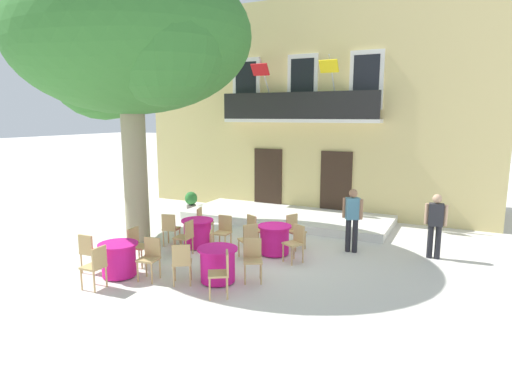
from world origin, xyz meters
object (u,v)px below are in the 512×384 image
Objects in this scene: cafe_chair_far_side_3 at (255,229)px; pedestrian_mid_plaza at (352,217)px; cafe_table_middle at (198,233)px; cafe_chair_middle_0 at (203,221)px; cafe_table_near_tree at (218,265)px; cafe_chair_far_side_0 at (249,238)px; cafe_table_far_side at (275,239)px; cafe_chair_front_3 at (150,256)px; cafe_chair_front_2 at (96,265)px; cafe_chair_far_side_1 at (296,241)px; plane_tree at (128,44)px; cafe_chair_middle_1 at (170,227)px; cafe_chair_near_tree_3 at (253,257)px; cafe_chair_near_tree_1 at (182,261)px; cafe_chair_middle_3 at (224,230)px; cafe_chair_front_0 at (137,244)px; cafe_table_front at (119,259)px; cafe_chair_near_tree_0 at (216,248)px; pedestrian_near_entrance at (435,222)px; ground_planter_left at (191,200)px; cafe_chair_middle_2 at (186,235)px; cafe_chair_front_1 at (90,250)px; cafe_chair_near_tree_2 at (222,271)px; cafe_chair_far_side_2 at (294,229)px.

cafe_chair_far_side_3 is 2.58m from pedestrian_mid_plaza.
cafe_table_middle is 0.77m from cafe_chair_middle_0.
cafe_table_near_tree is 0.95× the size of cafe_chair_far_side_0.
cafe_chair_front_3 is at bearing -122.36° from cafe_table_far_side.
cafe_chair_front_2 reaches higher than cafe_table_near_tree.
cafe_table_far_side is 0.95× the size of cafe_chair_far_side_1.
cafe_chair_far_side_0 is (1.70, -0.29, 0.14)m from cafe_table_middle.
cafe_chair_far_side_0 is (3.70, -0.15, -4.86)m from plane_tree.
cafe_chair_near_tree_3 is at bearing -21.59° from cafe_chair_middle_1.
cafe_chair_near_tree_1 is at bearing -108.79° from cafe_table_far_side.
cafe_chair_middle_3 is 1.00× the size of cafe_chair_front_2.
cafe_chair_near_tree_3 is 1.00× the size of cafe_chair_front_0.
cafe_chair_far_side_0 is 1.15m from cafe_chair_far_side_1.
cafe_table_front is 4.11m from cafe_chair_far_side_1.
cafe_table_near_tree is 2.28m from cafe_table_far_side.
cafe_table_far_side is at bearing 71.21° from cafe_chair_near_tree_1.
cafe_chair_near_tree_0 is 1.05× the size of cafe_table_middle.
cafe_chair_far_side_3 reaches higher than cafe_table_far_side.
cafe_chair_far_side_0 is 4.63m from pedestrian_near_entrance.
cafe_table_near_tree is at bearing -51.01° from ground_planter_left.
cafe_chair_far_side_0 is at bearing 58.06° from cafe_chair_front_3.
cafe_chair_near_tree_3 is at bearing -135.91° from pedestrian_near_entrance.
cafe_chair_front_1 is (-1.23, -1.97, 0.00)m from cafe_chair_middle_2.
cafe_chair_near_tree_2 is (0.89, -1.22, 0.00)m from cafe_chair_near_tree_0.
plane_tree is 8.72× the size of cafe_table_front.
cafe_chair_near_tree_0 and cafe_chair_far_side_3 have the same top height.
pedestrian_mid_plaza is at bearing 49.19° from cafe_chair_front_2.
cafe_table_front is 3.67m from cafe_chair_far_side_3.
pedestrian_mid_plaza is at bearing 22.47° from cafe_chair_middle_3.
pedestrian_near_entrance is (6.52, 2.06, 0.39)m from cafe_chair_middle_1.
cafe_chair_far_side_3 is (1.42, 0.62, 0.14)m from cafe_table_middle.
cafe_chair_middle_1 and cafe_chair_far_side_0 have the same top height.
cafe_chair_middle_0 and cafe_chair_far_side_2 have the same top height.
cafe_chair_near_tree_2 is at bearing -76.25° from cafe_chair_far_side_0.
cafe_chair_middle_0 is 2.56m from cafe_chair_front_0.
pedestrian_mid_plaza is at bearing 36.96° from cafe_chair_front_0.
cafe_chair_near_tree_2 is at bearing -112.22° from pedestrian_mid_plaza.
plane_tree reaches higher than cafe_chair_middle_3.
cafe_chair_near_tree_2 is 1.03m from cafe_chair_near_tree_3.
ground_planter_left is 8.75m from pedestrian_near_entrance.
cafe_chair_near_tree_1 is (3.19, -2.25, -4.86)m from plane_tree.
cafe_chair_far_side_0 is (2.80, 2.43, 0.00)m from cafe_chair_front_1.
cafe_chair_middle_2 is at bearing -149.97° from pedestrian_mid_plaza.
cafe_chair_middle_0 is at bearing 90.43° from cafe_chair_front_2.
cafe_table_near_tree and cafe_table_far_side have the same top height.
cafe_chair_middle_2 is 1.63m from cafe_chair_far_side_0.
cafe_chair_front_3 is 1.00× the size of cafe_chair_far_side_1.
cafe_chair_middle_1 is 1.00× the size of cafe_chair_far_side_0.
pedestrian_mid_plaza is (-1.97, -0.40, 0.03)m from pedestrian_near_entrance.
cafe_chair_far_side_3 is (-0.83, 3.13, 0.00)m from cafe_chair_near_tree_2.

